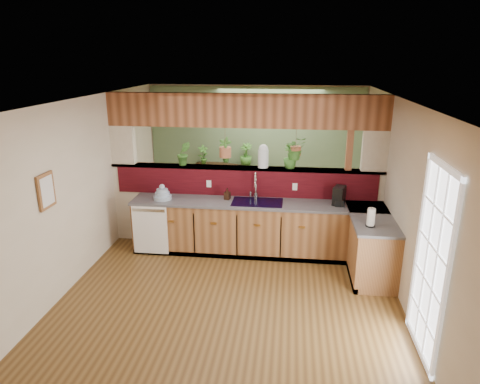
# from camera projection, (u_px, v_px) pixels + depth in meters

# --- Properties ---
(ground) EXTENTS (4.60, 7.00, 0.01)m
(ground) POSITION_uv_depth(u_px,v_px,m) (234.00, 280.00, 6.33)
(ground) COLOR brown
(ground) RESTS_ON ground
(ceiling) EXTENTS (4.60, 7.00, 0.01)m
(ceiling) POSITION_uv_depth(u_px,v_px,m) (234.00, 102.00, 5.54)
(ceiling) COLOR brown
(ceiling) RESTS_ON ground
(wall_back) EXTENTS (4.60, 0.02, 2.60)m
(wall_back) POSITION_uv_depth(u_px,v_px,m) (255.00, 147.00, 9.25)
(wall_back) COLOR beige
(wall_back) RESTS_ON ground
(wall_front) EXTENTS (4.60, 0.02, 2.60)m
(wall_front) POSITION_uv_depth(u_px,v_px,m) (159.00, 374.00, 2.62)
(wall_front) COLOR beige
(wall_front) RESTS_ON ground
(wall_left) EXTENTS (0.02, 7.00, 2.60)m
(wall_left) POSITION_uv_depth(u_px,v_px,m) (77.00, 191.00, 6.20)
(wall_left) COLOR beige
(wall_left) RESTS_ON ground
(wall_right) EXTENTS (0.02, 7.00, 2.60)m
(wall_right) POSITION_uv_depth(u_px,v_px,m) (406.00, 203.00, 5.67)
(wall_right) COLOR beige
(wall_right) RESTS_ON ground
(pass_through_partition) EXTENTS (4.60, 0.21, 2.60)m
(pass_through_partition) POSITION_uv_depth(u_px,v_px,m) (246.00, 178.00, 7.24)
(pass_through_partition) COLOR beige
(pass_through_partition) RESTS_ON ground
(pass_through_ledge) EXTENTS (4.60, 0.21, 0.04)m
(pass_through_ledge) POSITION_uv_depth(u_px,v_px,m) (245.00, 168.00, 7.19)
(pass_through_ledge) COLOR brown
(pass_through_ledge) RESTS_ON ground
(header_beam) EXTENTS (4.60, 0.15, 0.55)m
(header_beam) POSITION_uv_depth(u_px,v_px,m) (245.00, 111.00, 6.90)
(header_beam) COLOR brown
(header_beam) RESTS_ON ground
(sage_backwall) EXTENTS (4.55, 0.02, 2.55)m
(sage_backwall) POSITION_uv_depth(u_px,v_px,m) (255.00, 147.00, 9.23)
(sage_backwall) COLOR #556E4B
(sage_backwall) RESTS_ON ground
(countertop) EXTENTS (4.14, 1.52, 0.90)m
(countertop) POSITION_uv_depth(u_px,v_px,m) (293.00, 232.00, 6.92)
(countertop) COLOR brown
(countertop) RESTS_ON ground
(dishwasher) EXTENTS (0.58, 0.03, 0.82)m
(dishwasher) POSITION_uv_depth(u_px,v_px,m) (150.00, 230.00, 6.99)
(dishwasher) COLOR white
(dishwasher) RESTS_ON ground
(navy_sink) EXTENTS (0.82, 0.50, 0.18)m
(navy_sink) POSITION_uv_depth(u_px,v_px,m) (257.00, 207.00, 6.97)
(navy_sink) COLOR black
(navy_sink) RESTS_ON countertop
(french_door) EXTENTS (0.06, 1.02, 2.16)m
(french_door) POSITION_uv_depth(u_px,v_px,m) (430.00, 265.00, 4.52)
(french_door) COLOR white
(french_door) RESTS_ON ground
(framed_print) EXTENTS (0.04, 0.35, 0.45)m
(framed_print) POSITION_uv_depth(u_px,v_px,m) (46.00, 191.00, 5.36)
(framed_print) COLOR brown
(framed_print) RESTS_ON wall_left
(faucet) EXTENTS (0.20, 0.20, 0.47)m
(faucet) POSITION_uv_depth(u_px,v_px,m) (255.00, 185.00, 7.03)
(faucet) COLOR #B7B7B2
(faucet) RESTS_ON countertop
(dish_stack) EXTENTS (0.30, 0.30, 0.26)m
(dish_stack) POSITION_uv_depth(u_px,v_px,m) (162.00, 195.00, 7.07)
(dish_stack) COLOR #96AAC2
(dish_stack) RESTS_ON countertop
(soap_dispenser) EXTENTS (0.11, 0.11, 0.19)m
(soap_dispenser) POSITION_uv_depth(u_px,v_px,m) (227.00, 194.00, 7.06)
(soap_dispenser) COLOR #392114
(soap_dispenser) RESTS_ON countertop
(coffee_maker) EXTENTS (0.16, 0.27, 0.30)m
(coffee_maker) POSITION_uv_depth(u_px,v_px,m) (339.00, 196.00, 6.80)
(coffee_maker) COLOR black
(coffee_maker) RESTS_ON countertop
(paper_towel) EXTENTS (0.13, 0.13, 0.28)m
(paper_towel) POSITION_uv_depth(u_px,v_px,m) (371.00, 218.00, 5.92)
(paper_towel) COLOR black
(paper_towel) RESTS_ON countertop
(glass_jar) EXTENTS (0.18, 0.18, 0.39)m
(glass_jar) POSITION_uv_depth(u_px,v_px,m) (263.00, 156.00, 7.09)
(glass_jar) COLOR silver
(glass_jar) RESTS_ON pass_through_ledge
(ledge_plant_left) EXTENTS (0.27, 0.25, 0.41)m
(ledge_plant_left) POSITION_uv_depth(u_px,v_px,m) (184.00, 153.00, 7.24)
(ledge_plant_left) COLOR #316322
(ledge_plant_left) RESTS_ON pass_through_ledge
(ledge_plant_right) EXTENTS (0.29, 0.29, 0.40)m
(ledge_plant_right) POSITION_uv_depth(u_px,v_px,m) (290.00, 156.00, 7.04)
(ledge_plant_right) COLOR #316322
(ledge_plant_right) RESTS_ON pass_through_ledge
(hanging_plant_a) EXTENTS (0.25, 0.20, 0.55)m
(hanging_plant_a) POSITION_uv_depth(u_px,v_px,m) (225.00, 142.00, 7.10)
(hanging_plant_a) COLOR brown
(hanging_plant_a) RESTS_ON header_beam
(hanging_plant_b) EXTENTS (0.40, 0.37, 0.49)m
(hanging_plant_b) POSITION_uv_depth(u_px,v_px,m) (296.00, 138.00, 6.94)
(hanging_plant_b) COLOR brown
(hanging_plant_b) RESTS_ON header_beam
(shelving_console) EXTENTS (1.36, 0.85, 0.88)m
(shelving_console) POSITION_uv_depth(u_px,v_px,m) (226.00, 184.00, 9.32)
(shelving_console) COLOR black
(shelving_console) RESTS_ON ground
(shelf_plant_a) EXTENTS (0.26, 0.22, 0.41)m
(shelf_plant_a) POSITION_uv_depth(u_px,v_px,m) (203.00, 155.00, 9.18)
(shelf_plant_a) COLOR #316322
(shelf_plant_a) RESTS_ON shelving_console
(shelf_plant_b) EXTENTS (0.32, 0.32, 0.47)m
(shelf_plant_b) POSITION_uv_depth(u_px,v_px,m) (246.00, 154.00, 9.07)
(shelf_plant_b) COLOR #316322
(shelf_plant_b) RESTS_ON shelving_console
(floor_plant) EXTENTS (0.74, 0.66, 0.76)m
(floor_plant) POSITION_uv_depth(u_px,v_px,m) (310.00, 207.00, 8.26)
(floor_plant) COLOR #316322
(floor_plant) RESTS_ON ground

